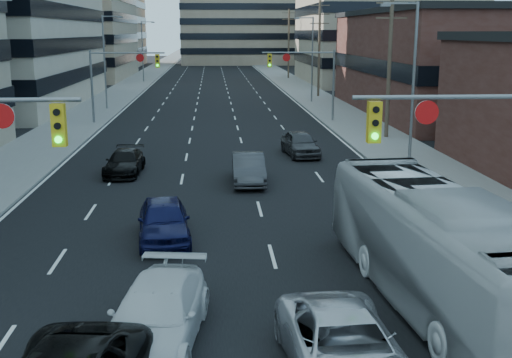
{
  "coord_description": "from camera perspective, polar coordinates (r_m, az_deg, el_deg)",
  "views": [
    {
      "loc": [
        -0.16,
        -8.61,
        7.49
      ],
      "look_at": [
        1.39,
        14.29,
        2.2
      ],
      "focal_mm": 45.0,
      "sensor_mm": 36.0,
      "label": 1
    }
  ],
  "objects": [
    {
      "name": "road_surface",
      "position": [
        138.81,
        -3.87,
        9.85
      ],
      "size": [
        18.0,
        300.0,
        0.02
      ],
      "primitive_type": "cube",
      "color": "black",
      "rests_on": "ground"
    },
    {
      "name": "sidewalk_left",
      "position": [
        139.27,
        -8.67,
        9.77
      ],
      "size": [
        5.0,
        300.0,
        0.15
      ],
      "primitive_type": "cube",
      "color": "slate",
      "rests_on": "ground"
    },
    {
      "name": "storefront_right_mid",
      "position": [
        63.46,
        18.77,
        9.6
      ],
      "size": [
        20.0,
        30.0,
        9.0
      ],
      "primitive_type": "cube",
      "color": "#472119",
      "rests_on": "ground"
    },
    {
      "name": "transit_bus",
      "position": [
        18.46,
        15.92,
        -5.96
      ],
      "size": [
        3.7,
        12.08,
        3.31
      ],
      "primitive_type": "imported",
      "rotation": [
        0.0,
        0.0,
        0.08
      ],
      "color": "#B9B9B9",
      "rests_on": "ground"
    },
    {
      "name": "office_left_far",
      "position": [
        111.19,
        -16.68,
        12.71
      ],
      "size": [
        20.0,
        30.0,
        16.0
      ],
      "primitive_type": "cube",
      "color": "gray",
      "rests_on": "ground"
    },
    {
      "name": "signal_near_right",
      "position": [
        18.54,
        20.45,
        2.33
      ],
      "size": [
        6.59,
        0.33,
        6.0
      ],
      "color": "slate",
      "rests_on": "ground"
    },
    {
      "name": "bg_block_left",
      "position": [
        151.21,
        -14.91,
        13.5
      ],
      "size": [
        24.0,
        24.0,
        20.0
      ],
      "primitive_type": "cube",
      "color": "#ADA089",
      "rests_on": "ground"
    },
    {
      "name": "sedan_grey_right",
      "position": [
        39.62,
        3.96,
        3.17
      ],
      "size": [
        2.27,
        4.66,
        1.53
      ],
      "primitive_type": "imported",
      "rotation": [
        0.0,
        0.0,
        0.1
      ],
      "color": "#37373A",
      "rests_on": "ground"
    },
    {
      "name": "streetlight_left_far",
      "position": [
        99.16,
        -9.97,
        11.37
      ],
      "size": [
        2.03,
        0.22,
        9.0
      ],
      "color": "slate",
      "rests_on": "ground"
    },
    {
      "name": "sedan_grey_center",
      "position": [
        32.29,
        -0.68,
        0.93
      ],
      "size": [
        1.63,
        4.57,
        1.5
      ],
      "primitive_type": "imported",
      "rotation": [
        0.0,
        0.0,
        -0.01
      ],
      "color": "#363639",
      "rests_on": "ground"
    },
    {
      "name": "sidewalk_right",
      "position": [
        139.29,
        0.94,
        9.92
      ],
      "size": [
        5.0,
        300.0,
        0.15
      ],
      "primitive_type": "cube",
      "color": "slate",
      "rests_on": "ground"
    },
    {
      "name": "white_van",
      "position": [
        16.15,
        -8.83,
        -11.83
      ],
      "size": [
        2.78,
        5.43,
        1.51
      ],
      "primitive_type": "imported",
      "rotation": [
        0.0,
        0.0,
        -0.13
      ],
      "color": "silver",
      "rests_on": "ground"
    },
    {
      "name": "streetlight_right_far",
      "position": [
        69.45,
        4.9,
        10.91
      ],
      "size": [
        2.03,
        0.22,
        9.0
      ],
      "color": "slate",
      "rests_on": "ground"
    },
    {
      "name": "streetlight_left_mid",
      "position": [
        64.46,
        -13.19,
        10.47
      ],
      "size": [
        2.03,
        0.22,
        9.0
      ],
      "color": "slate",
      "rests_on": "ground"
    },
    {
      "name": "utility_pole_distant",
      "position": [
        105.35,
        2.92,
        12.02
      ],
      "size": [
        2.2,
        0.28,
        11.0
      ],
      "color": "#4C3D2D",
      "rests_on": "ground"
    },
    {
      "name": "office_right_far",
      "position": [
        99.83,
        10.98,
        12.46
      ],
      "size": [
        22.0,
        28.0,
        14.0
      ],
      "primitive_type": "cube",
      "color": "gray",
      "rests_on": "ground"
    },
    {
      "name": "utility_pole_midblock",
      "position": [
        75.64,
        5.64,
        11.61
      ],
      "size": [
        2.2,
        0.28,
        11.0
      ],
      "color": "#4C3D2D",
      "rests_on": "ground"
    },
    {
      "name": "signal_far_right",
      "position": [
        54.27,
        4.5,
        9.57
      ],
      "size": [
        6.09,
        0.33,
        6.0
      ],
      "color": "slate",
      "rests_on": "ground"
    },
    {
      "name": "sedan_black_far",
      "position": [
        35.08,
        -11.6,
        1.46
      ],
      "size": [
        1.97,
        4.52,
        1.29
      ],
      "primitive_type": "imported",
      "rotation": [
        0.0,
        0.0,
        -0.04
      ],
      "color": "black",
      "rests_on": "ground"
    },
    {
      "name": "bg_block_right",
      "position": [
        142.3,
        9.39,
        12.2
      ],
      "size": [
        22.0,
        22.0,
        12.0
      ],
      "primitive_type": "cube",
      "color": "gray",
      "rests_on": "ground"
    },
    {
      "name": "silver_suv",
      "position": [
        14.6,
        7.88,
        -14.7
      ],
      "size": [
        2.73,
        5.43,
        1.48
      ],
      "primitive_type": "imported",
      "rotation": [
        0.0,
        0.0,
        0.05
      ],
      "color": "silver",
      "rests_on": "ground"
    },
    {
      "name": "sedan_blue",
      "position": [
        23.65,
        -8.2,
        -3.66
      ],
      "size": [
        2.26,
        4.69,
        1.55
      ],
      "primitive_type": "imported",
      "rotation": [
        0.0,
        0.0,
        0.1
      ],
      "color": "#0D0F37",
      "rests_on": "ground"
    },
    {
      "name": "streetlight_right_near",
      "position": [
        35.29,
        13.59,
        8.66
      ],
      "size": [
        2.03,
        0.22,
        9.0
      ],
      "color": "slate",
      "rests_on": "ground"
    },
    {
      "name": "signal_far_left",
      "position": [
        54.22,
        -12.01,
        9.32
      ],
      "size": [
        6.09,
        0.33,
        6.0
      ],
      "color": "slate",
      "rests_on": "ground"
    },
    {
      "name": "utility_pole_block",
      "position": [
        46.32,
        11.8,
        10.59
      ],
      "size": [
        2.2,
        0.28,
        11.0
      ],
      "color": "#4C3D2D",
      "rests_on": "ground"
    }
  ]
}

